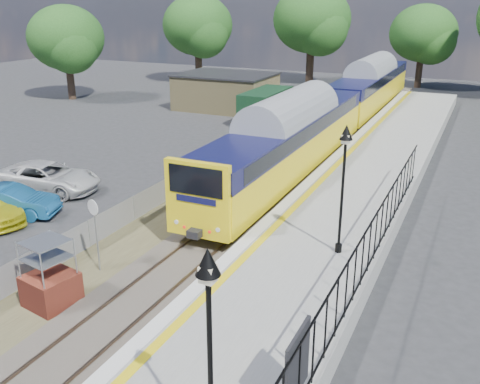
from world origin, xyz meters
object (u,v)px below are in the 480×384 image
Objects in this scene: train at (340,105)px; car_white at (47,177)px; brick_plinth at (49,275)px; car_blue at (10,201)px; speed_sign at (95,223)px; victorian_lamp_north at (344,160)px; victorian_lamp_south at (209,311)px.

train is 7.53× the size of car_white.
brick_plinth is 8.78m from car_blue.
car_white is at bearing 158.06° from speed_sign.
victorian_lamp_north is 20.51m from train.
victorian_lamp_south is at bearing -24.58° from speed_sign.
train is at bearing 98.06° from speed_sign.
victorian_lamp_south and victorian_lamp_north have the same top height.
speed_sign is at bearing 91.64° from brick_plinth.
car_white is (-15.84, 2.38, -3.54)m from victorian_lamp_north.
brick_plinth is at bearing -95.57° from train.
train reaches higher than brick_plinth.
victorian_lamp_south reaches higher than car_white.
car_blue is (-15.17, 9.15, -3.59)m from victorian_lamp_south.
brick_plinth is (-8.00, 4.10, -3.18)m from victorian_lamp_south.
victorian_lamp_south is 0.11× the size of train.
car_white is (-8.04, 8.28, -0.36)m from brick_plinth.
victorian_lamp_south is 30.29m from train.
speed_sign is (-2.57, -23.19, -0.42)m from train.
speed_sign is 0.52× the size of car_white.
car_blue is at bearing 144.85° from brick_plinth.
victorian_lamp_south is 10.65m from speed_sign.
car_white is at bearing -4.28° from car_blue.
brick_plinth is 2.56m from speed_sign.
car_blue is (-7.10, 2.63, -1.22)m from speed_sign.
victorian_lamp_north is 1.07× the size of car_blue.
victorian_lamp_north is at bearing 38.20° from speed_sign.
train is at bearing 100.49° from victorian_lamp_south.
victorian_lamp_south is at bearing -27.14° from brick_plinth.
victorian_lamp_south is 10.00m from victorian_lamp_north.
victorian_lamp_north reaches higher than train.
train is (-5.30, 19.72, -1.96)m from victorian_lamp_north.
speed_sign is at bearing 141.04° from victorian_lamp_south.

